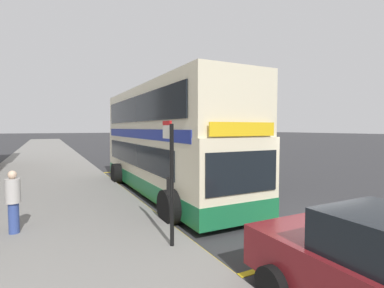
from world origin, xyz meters
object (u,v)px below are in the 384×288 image
bus_stop_sign (170,173)px  parked_car_white_across (127,140)px  double_decker_bus (166,144)px  pedestrian_waiting_near_sign (13,200)px

bus_stop_sign → parked_car_white_across: (9.46, 41.00, -0.96)m
bus_stop_sign → parked_car_white_across: 42.09m
double_decker_bus → bus_stop_sign: double_decker_bus is taller
bus_stop_sign → pedestrian_waiting_near_sign: (-3.20, 2.41, -0.78)m
bus_stop_sign → parked_car_white_across: size_ratio=0.66×
double_decker_bus → parked_car_white_across: (7.38, 35.55, -1.26)m
parked_car_white_across → bus_stop_sign: bearing=79.0°
double_decker_bus → bus_stop_sign: 5.84m
double_decker_bus → parked_car_white_across: 36.33m
double_decker_bus → pedestrian_waiting_near_sign: double_decker_bus is taller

